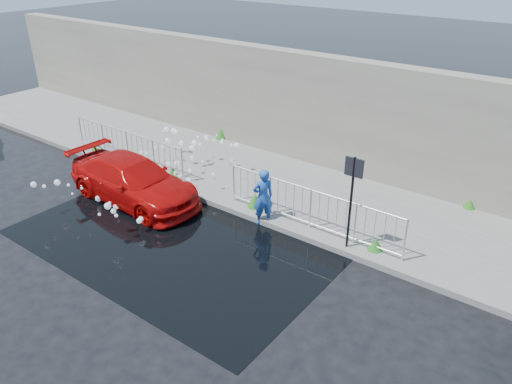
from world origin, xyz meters
TOP-DOWN VIEW (x-y plane):
  - ground at (0.00, 0.00)m, footprint 90.00×90.00m
  - pavement at (0.00, 5.00)m, footprint 30.00×4.00m
  - curb at (0.00, 3.00)m, footprint 30.00×0.25m
  - retaining_wall at (0.00, 7.20)m, footprint 30.00×0.60m
  - puddle at (0.50, 1.00)m, footprint 8.00×5.00m
  - sign_post at (4.20, 3.10)m, footprint 0.45×0.06m
  - railing_left at (-4.00, 3.35)m, footprint 5.05×0.05m
  - railing_right at (3.00, 3.35)m, footprint 5.05×0.05m
  - weeds at (-0.40, 4.52)m, footprint 12.17×3.93m
  - water_spray at (-2.14, 2.99)m, footprint 3.52×5.57m
  - red_car at (-1.97, 1.84)m, footprint 4.39×1.87m
  - person at (1.76, 3.00)m, footprint 0.63×0.69m

SIDE VIEW (x-z plane):
  - ground at x=0.00m, z-range 0.00..0.00m
  - puddle at x=0.50m, z-range 0.00..0.01m
  - pavement at x=0.00m, z-range 0.00..0.15m
  - curb at x=0.00m, z-range 0.00..0.16m
  - weeds at x=-0.40m, z-range 0.12..0.52m
  - red_car at x=-1.97m, z-range 0.00..1.26m
  - water_spray at x=-2.14m, z-range 0.17..1.28m
  - railing_left at x=-4.00m, z-range 0.19..1.29m
  - railing_right at x=3.00m, z-range 0.19..1.29m
  - person at x=1.76m, z-range 0.00..1.57m
  - sign_post at x=4.20m, z-range 0.47..2.97m
  - retaining_wall at x=0.00m, z-range 0.15..3.65m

